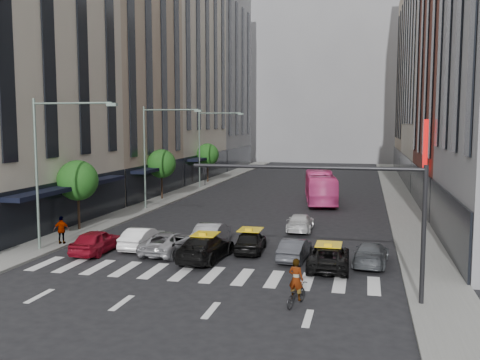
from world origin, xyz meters
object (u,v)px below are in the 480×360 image
Objects in this scene: streetlamp_far at (207,139)px; motorcycle at (296,295)px; streetlamp_near at (50,154)px; pedestrian_far at (62,230)px; taxi_center at (251,241)px; bus at (320,187)px; car_red at (96,241)px; taxi_left at (206,247)px; car_white_front at (143,238)px; streetlamp_mid at (155,144)px.

motorcycle is at bearing -68.02° from streetlamp_far.
streetlamp_near reaches higher than pedestrian_far.
bus is at bearing -99.62° from taxi_center.
motorcycle is 1.03× the size of pedestrian_far.
bus reaches higher than motorcycle.
pedestrian_far is at bearing -20.94° from car_red.
streetlamp_far is 1.78× the size of taxi_left.
taxi_left is at bearing 71.32° from bus.
streetlamp_far is 30.78m from car_white_front.
car_white_front reaches higher than motorcycle.
pedestrian_far is at bearing -90.67° from streetlamp_far.
motorcycle is at bearing 153.49° from car_red.
pedestrian_far is at bearing -1.81° from taxi_left.
taxi_left is 0.46× the size of bus.
taxi_center is at bearing -125.46° from taxi_left.
pedestrian_far is at bearing -91.41° from streetlamp_mid.
car_white_front is 4.94m from taxi_left.
streetlamp_mid is at bearing 90.00° from streetlamp_near.
streetlamp_mid is 1.78× the size of taxi_left.
streetlamp_far reaches higher than bus.
streetlamp_mid is 2.22× the size of car_white_front.
streetlamp_near is 10.77m from taxi_left.
taxi_left is at bearing 159.82° from pedestrian_far.
pedestrian_far is at bearing 103.37° from streetlamp_near.
streetlamp_far is at bearing 90.00° from streetlamp_mid.
bus is 6.25× the size of pedestrian_far.
bus is at bearing -95.42° from taxi_left.
car_red is at bearing 40.09° from car_white_front.
pedestrian_far reaches higher than taxi_left.
car_white_front is 0.37× the size of bus.
car_white_front is at bearing -15.93° from taxi_left.
streetlamp_mid is 15.66m from car_white_front.
car_red is at bearing 7.21° from streetlamp_near.
streetlamp_near is 7.43m from car_white_front.
taxi_center is (11.52, 2.68, -5.23)m from streetlamp_near.
car_red is 14.26m from motorcycle.
streetlamp_far is 5.14× the size of pedestrian_far.
taxi_center is at bearing 13.08° from streetlamp_near.
taxi_left is at bearing -73.43° from streetlamp_far.
motorcycle is (15.37, -22.09, -5.43)m from streetlamp_mid.
taxi_left is 1.28× the size of taxi_center.
bus is at bearing 59.67° from streetlamp_near.
streetlamp_near reaches higher than taxi_left.
bus is (13.91, -8.23, -4.38)m from streetlamp_far.
car_red reaches higher than taxi_center.
taxi_center is (11.52, -13.32, -5.23)m from streetlamp_mid.
streetlamp_near reaches higher than car_red.
taxi_center reaches higher than car_white_front.
car_white_front is 6.70m from taxi_center.
streetlamp_near is 1.78× the size of taxi_left.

